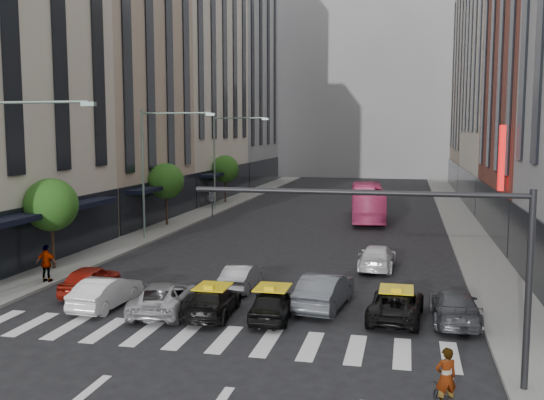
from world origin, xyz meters
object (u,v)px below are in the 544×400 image
Objects in this scene: streetlamp_mid at (155,156)px; streetlamp_far at (224,149)px; streetlamp_near at (6,171)px; taxi_center at (272,304)px; car_red at (90,280)px; car_white_front at (106,292)px; bus at (367,203)px; taxi_left at (213,302)px; pedestrian_far at (47,263)px.

streetlamp_mid and streetlamp_far have the same top height.
streetlamp_near is 12.95m from taxi_center.
car_red is 0.98× the size of car_white_front.
taxi_center is 28.77m from bus.
car_red is at bearing 38.72° from streetlamp_near.
bus is (13.77, 12.89, -4.36)m from streetlamp_mid.
car_white_front is 30.10m from bus.
streetlamp_far is 33.63m from taxi_left.
car_white_front is at bearing -3.50° from taxi_center.
streetlamp_near is 1.00× the size of streetlamp_far.
pedestrian_far is at bearing 55.84° from bus.
streetlamp_mid is at bearing -71.12° from car_white_front.
streetlamp_far reaches higher than taxi_center.
car_white_front is (1.78, -1.82, -0.01)m from car_red.
streetlamp_near is 16.00m from streetlamp_mid.
bus is (9.34, 28.59, 0.87)m from car_white_front.
taxi_center is at bearing 80.82° from bus.
streetlamp_near is 2.19× the size of car_white_front.
streetlamp_near is 5.81m from pedestrian_far.
streetlamp_far is 2.19× the size of car_white_front.
streetlamp_far is at bearing -72.32° from taxi_center.
streetlamp_near is at bearing -1.77° from taxi_center.
car_white_front is 1.07× the size of taxi_center.
car_white_front is 2.20× the size of pedestrian_far.
bus is at bearing -102.45° from taxi_left.
taxi_left is at bearing 0.79° from streetlamp_near.
streetlamp_mid reaches higher than car_red.
car_red is at bearing 62.10° from bus.
car_red is (2.64, -13.88, -5.22)m from streetlamp_mid.
taxi_left is 2.51m from taxi_center.
bus is (13.77, 28.89, -4.36)m from streetlamp_near.
car_white_front is at bearing 146.07° from pedestrian_far.
streetlamp_far is 0.81× the size of bus.
car_white_front is at bearing -5.68° from taxi_left.
streetlamp_mid is at bearing -55.89° from taxi_center.
pedestrian_far is (-0.36, -28.77, -4.82)m from streetlamp_far.
bus is at bearing -121.22° from pedestrian_far.
streetlamp_far is (0.00, 16.00, 0.00)m from streetlamp_mid.
pedestrian_far is at bearing -28.38° from car_white_front.
taxi_center reaches higher than taxi_left.
streetlamp_mid is 17.13m from car_white_front.
taxi_left is (6.69, -1.99, -0.07)m from car_red.
streetlamp_mid is (0.00, 16.00, 0.00)m from streetlamp_near.
bus reaches higher than car_white_front.
bus is (1.92, 28.69, 0.89)m from taxi_center.
car_white_front is 5.62m from pedestrian_far.
car_red is 2.16× the size of pedestrian_far.
car_white_front is at bearing 3.87° from streetlamp_near.
pedestrian_far is at bearing -23.71° from car_red.
taxi_left is (9.34, 0.13, -5.29)m from streetlamp_near.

